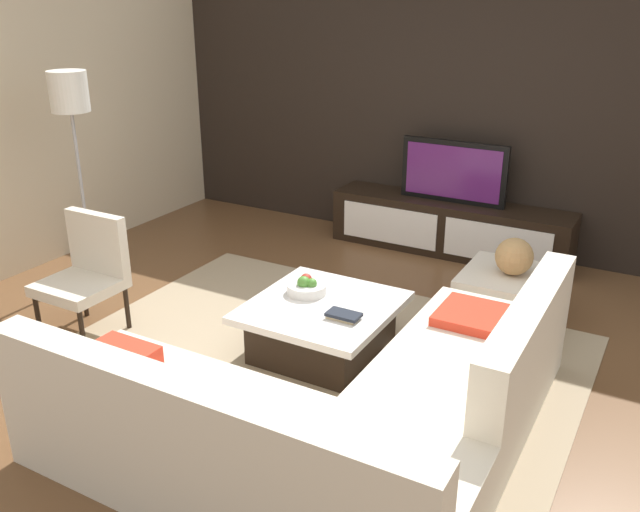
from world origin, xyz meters
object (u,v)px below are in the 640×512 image
Objects in this scene: decorative_ball at (514,257)px; book_stack at (343,315)px; fruit_bowl at (307,287)px; sectional_couch at (339,414)px; media_console at (449,227)px; coffee_table at (322,327)px; accent_chair_near at (88,268)px; floor_lamp at (71,107)px; ottoman at (509,298)px; television at (453,172)px.

decorative_ball is 1.45m from book_stack.
sectional_couch is at bearing -52.26° from fruit_bowl.
coffee_table is at bearing -92.49° from media_console.
accent_chair_near reaches higher than fruit_bowl.
floor_lamp is at bearing 173.44° from book_stack.
floor_lamp is at bearing 177.93° from fruit_bowl.
accent_chair_near is (-1.76, -2.80, 0.24)m from media_console.
fruit_bowl reaches higher than media_console.
floor_lamp is at bearing -164.93° from decorative_ball.
floor_lamp is (-0.75, 0.68, 0.99)m from accent_chair_near.
sectional_couch is 11.13× the size of book_stack.
accent_chair_near is at bearing -148.88° from ottoman.
television is 2.45m from book_stack.
fruit_bowl is at bearing 18.14° from accent_chair_near.
television reaches higher than ottoman.
sectional_couch is 1.32m from fruit_bowl.
accent_chair_near is at bearing -122.10° from media_console.
accent_chair_near reaches higher than book_stack.
floor_lamp reaches higher than media_console.
media_console is 8.08× the size of fruit_bowl.
television reaches higher than accent_chair_near.
accent_chair_near is at bearing -148.88° from decorative_ball.
media_console is at bearing 126.68° from decorative_ball.
decorative_ball is at bearing 40.31° from fruit_bowl.
sectional_couch is at bearing -14.85° from accent_chair_near.
fruit_bowl is at bearing -139.69° from decorative_ball.
fruit_bowl is (-0.28, -2.20, -0.36)m from television.
accent_chair_near is 3.10m from decorative_ball.
accent_chair_near is 3.11m from ottoman.
decorative_ball is at bearing 57.71° from book_stack.
fruit_bowl reaches higher than coffee_table.
ottoman is (2.65, 1.60, -0.29)m from accent_chair_near.
ottoman is at bearing 27.02° from accent_chair_near.
television reaches higher than fruit_bowl.
media_console is 3.23× the size of ottoman.
sectional_couch is 2.07m from ottoman.
book_stack is at bearing -122.29° from decorative_ball.
coffee_table is 1.14× the size of accent_chair_near.
book_stack is at bearing -122.29° from ottoman.
television is 3.32m from accent_chair_near.
television is at bearing 87.51° from coffee_table.
ottoman is (0.37, 2.03, -0.08)m from sectional_couch.
ottoman is 1.56m from fruit_bowl.
television is 4.55× the size of book_stack.
decorative_ball reaches higher than coffee_table.
ottoman is (3.40, 0.92, -1.28)m from floor_lamp.
ottoman is at bearing 0.00° from decorative_ball.
coffee_table is 0.32m from book_stack.
sectional_couch is 8.82× the size of decorative_ball.
ottoman is at bearing -53.32° from media_console.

